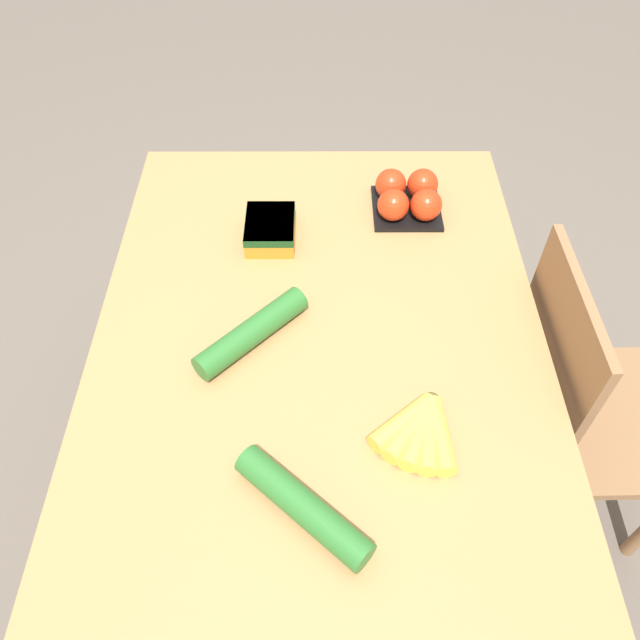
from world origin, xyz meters
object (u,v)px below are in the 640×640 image
cucumber_near (253,332)px  carrot_bag (271,228)px  chair (577,410)px  banana_bunch (421,430)px  cucumber_far (304,506)px  tomato_pack (408,196)px

cucumber_near → carrot_bag: bearing=175.9°
chair → cucumber_near: chair is taller
carrot_bag → banana_bunch: bearing=29.4°
cucumber_far → tomato_pack: bearing=162.6°
banana_bunch → tomato_pack: bearing=177.0°
cucumber_near → tomato_pack: bearing=139.4°
chair → carrot_bag: 0.87m
carrot_bag → cucumber_near: 0.31m
banana_bunch → tomato_pack: tomato_pack is taller
chair → cucumber_far: size_ratio=3.74×
carrot_bag → cucumber_far: bearing=7.3°
chair → cucumber_near: bearing=89.1°
tomato_pack → cucumber_near: 0.55m
chair → banana_bunch: 0.59m
chair → tomato_pack: size_ratio=5.31×
banana_bunch → tomato_pack: (-0.64, 0.03, 0.02)m
chair → tomato_pack: bearing=43.6°
chair → banana_bunch: chair is taller
carrot_bag → cucumber_far: size_ratio=0.60×
cucumber_far → chair: bearing=119.9°
tomato_pack → carrot_bag: (0.11, -0.34, -0.01)m
banana_bunch → cucumber_far: size_ratio=0.69×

